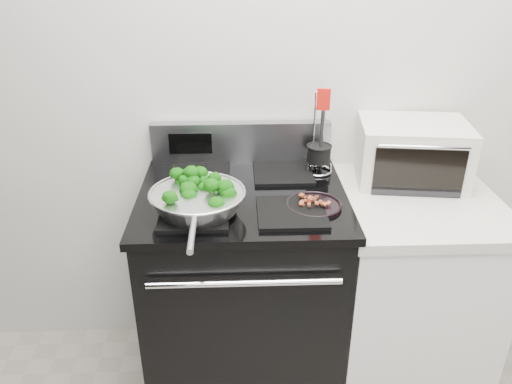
{
  "coord_description": "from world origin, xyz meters",
  "views": [
    {
      "loc": [
        -0.32,
        -0.29,
        1.8
      ],
      "look_at": [
        -0.25,
        1.36,
        0.98
      ],
      "focal_mm": 35.0,
      "sensor_mm": 36.0,
      "label": 1
    }
  ],
  "objects_px": {
    "utensil_holder": "(319,158)",
    "toaster_oven": "(412,152)",
    "skillet": "(198,200)",
    "gas_range": "(244,291)",
    "bacon_plate": "(314,202)"
  },
  "relations": [
    {
      "from": "utensil_holder",
      "to": "toaster_oven",
      "type": "xyz_separation_m",
      "value": [
        0.38,
        -0.02,
        0.03
      ]
    },
    {
      "from": "skillet",
      "to": "toaster_oven",
      "type": "height_order",
      "value": "toaster_oven"
    },
    {
      "from": "skillet",
      "to": "utensil_holder",
      "type": "bearing_deg",
      "value": 34.91
    },
    {
      "from": "gas_range",
      "to": "skillet",
      "type": "height_order",
      "value": "gas_range"
    },
    {
      "from": "skillet",
      "to": "gas_range",
      "type": "bearing_deg",
      "value": 43.93
    },
    {
      "from": "utensil_holder",
      "to": "toaster_oven",
      "type": "bearing_deg",
      "value": 6.84
    },
    {
      "from": "utensil_holder",
      "to": "toaster_oven",
      "type": "relative_size",
      "value": 0.77
    },
    {
      "from": "bacon_plate",
      "to": "toaster_oven",
      "type": "distance_m",
      "value": 0.53
    },
    {
      "from": "gas_range",
      "to": "toaster_oven",
      "type": "distance_m",
      "value": 0.9
    },
    {
      "from": "bacon_plate",
      "to": "toaster_oven",
      "type": "height_order",
      "value": "toaster_oven"
    },
    {
      "from": "utensil_holder",
      "to": "bacon_plate",
      "type": "bearing_deg",
      "value": -91.26
    },
    {
      "from": "skillet",
      "to": "toaster_oven",
      "type": "distance_m",
      "value": 0.91
    },
    {
      "from": "gas_range",
      "to": "bacon_plate",
      "type": "xyz_separation_m",
      "value": [
        0.26,
        -0.12,
        0.48
      ]
    },
    {
      "from": "bacon_plate",
      "to": "toaster_oven",
      "type": "bearing_deg",
      "value": 32.89
    },
    {
      "from": "bacon_plate",
      "to": "utensil_holder",
      "type": "relative_size",
      "value": 0.56
    }
  ]
}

